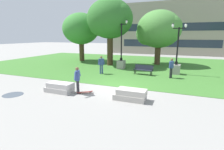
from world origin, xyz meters
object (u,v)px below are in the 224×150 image
person_skateboarder (78,79)px  lamp_post_right (176,64)px  skateboard (85,92)px  park_bench_near_left (143,69)px  concrete_block_center (60,88)px  concrete_block_left (131,95)px  lamp_post_left (121,59)px  person_bystander_near_lawn (101,64)px  person_bystander_far_lawn (171,67)px

person_skateboarder → lamp_post_right: bearing=56.6°
skateboard → park_bench_near_left: size_ratio=0.51×
concrete_block_center → concrete_block_left: 4.70m
skateboard → lamp_post_right: (5.16, 8.25, 0.91)m
lamp_post_right → skateboard: bearing=-122.0°
skateboard → lamp_post_left: size_ratio=0.18×
park_bench_near_left → skateboard: bearing=-108.8°
person_skateboarder → skateboard: person_skateboarder is taller
person_bystander_near_lawn → person_bystander_far_lawn: bearing=6.2°
person_bystander_near_lawn → lamp_post_right: bearing=20.9°
lamp_post_left → person_bystander_far_lawn: size_ratio=3.09×
park_bench_near_left → person_bystander_near_lawn: (-3.83, -1.16, 0.44)m
person_bystander_near_lawn → skateboard: bearing=-75.3°
person_bystander_far_lawn → person_skateboarder: bearing=-128.5°
concrete_block_left → person_skateboarder: person_skateboarder is taller
concrete_block_center → concrete_block_left: (4.68, 0.34, 0.00)m
person_skateboarder → person_bystander_near_lawn: person_bystander_near_lawn is taller
skateboard → person_bystander_far_lawn: 8.07m
concrete_block_left → person_skateboarder: 3.50m
person_bystander_near_lawn → person_bystander_far_lawn: same height
park_bench_near_left → lamp_post_right: 3.18m
park_bench_near_left → person_skateboarder: bearing=-111.2°
concrete_block_left → concrete_block_center: bearing=-175.8°
person_bystander_far_lawn → lamp_post_left: bearing=154.2°
concrete_block_center → person_bystander_far_lawn: 9.38m
lamp_post_left → person_skateboarder: bearing=-88.5°
concrete_block_left → person_skateboarder: (-3.43, -0.13, 0.66)m
skateboard → concrete_block_left: bearing=-0.5°
concrete_block_left → person_bystander_near_lawn: (-4.54, 5.73, 0.68)m
person_skateboarder → person_bystander_far_lawn: person_bystander_far_lawn is taller
lamp_post_right → concrete_block_left: bearing=-104.3°
skateboard → park_bench_near_left: 7.27m
park_bench_near_left → person_bystander_far_lawn: (2.49, -0.47, 0.44)m
concrete_block_left → park_bench_near_left: park_bench_near_left is taller
person_skateboarder → lamp_post_left: (-0.25, 9.20, 0.11)m
lamp_post_left → person_bystander_far_lawn: lamp_post_left is taller
lamp_post_left → person_bystander_near_lawn: size_ratio=3.09×
concrete_block_left → lamp_post_left: lamp_post_left is taller
park_bench_near_left → concrete_block_left: bearing=-84.1°
skateboard → person_bystander_near_lawn: (-1.50, 5.71, 0.90)m
concrete_block_center → park_bench_near_left: 8.26m
person_bystander_far_lawn → concrete_block_center: bearing=-133.7°
concrete_block_center → person_bystander_near_lawn: 6.11m
lamp_post_right → lamp_post_left: 5.84m
person_bystander_near_lawn → concrete_block_center: bearing=-91.3°
skateboard → person_bystander_far_lawn: bearing=53.0°
park_bench_near_left → lamp_post_right: size_ratio=0.39×
lamp_post_right → person_bystander_far_lawn: lamp_post_right is taller
concrete_block_left → skateboard: size_ratio=1.91×
lamp_post_right → person_bystander_far_lawn: size_ratio=2.77×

